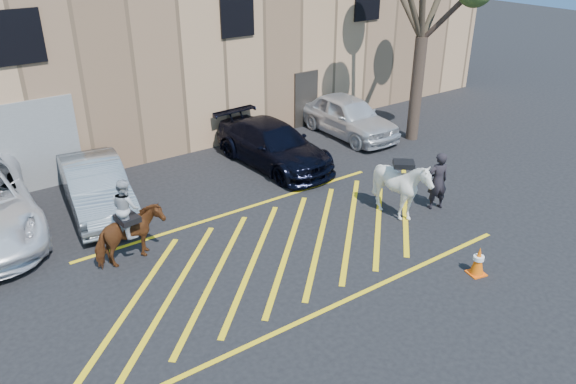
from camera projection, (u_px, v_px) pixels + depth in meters
ground at (281, 243)px, 14.48m from camera, size 90.00×90.00×0.00m
car_silver_sedan at (96, 187)px, 15.84m from camera, size 2.15×4.62×1.47m
car_blue_suv at (273, 145)px, 18.82m from camera, size 2.28×5.02×1.42m
car_white_suv at (348, 116)px, 21.40m from camera, size 1.85×4.51×1.53m
handler at (438, 181)px, 15.89m from camera, size 0.72×0.58×1.71m
warehouse at (104, 30)px, 21.67m from camera, size 32.42×10.20×7.30m
hatching_zone at (288, 248)px, 14.26m from camera, size 12.60×5.12×0.01m
mounted_bay at (129, 230)px, 13.35m from camera, size 1.75×0.97×2.19m
saddled_white at (401, 188)px, 15.38m from camera, size 2.17×2.19×1.81m
traffic_cone at (478, 261)px, 13.09m from camera, size 0.46×0.46×0.73m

